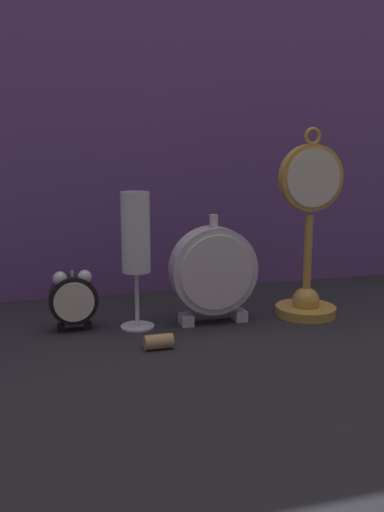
{
  "coord_description": "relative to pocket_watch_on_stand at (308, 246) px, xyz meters",
  "views": [
    {
      "loc": [
        -0.25,
        -0.78,
        0.3
      ],
      "look_at": [
        0.0,
        0.08,
        0.12
      ],
      "focal_mm": 40.0,
      "sensor_mm": 36.0,
      "label": 1
    }
  ],
  "objects": [
    {
      "name": "alarm_clock_twin_bell",
      "position": [
        -0.4,
        0.03,
        -0.07
      ],
      "size": [
        0.08,
        0.03,
        0.1
      ],
      "color": "black",
      "rests_on": "ground_plane"
    },
    {
      "name": "ground_plane",
      "position": [
        -0.21,
        -0.09,
        -0.12
      ],
      "size": [
        4.0,
        4.0,
        0.0
      ],
      "primitive_type": "plane",
      "color": "#232328"
    },
    {
      "name": "fabric_backdrop_drape",
      "position": [
        -0.21,
        0.24,
        0.26
      ],
      "size": [
        1.55,
        0.01,
        0.77
      ],
      "primitive_type": "cube",
      "color": "#6B478E",
      "rests_on": "ground_plane"
    },
    {
      "name": "wine_cork",
      "position": [
        -0.28,
        -0.09,
        -0.11
      ],
      "size": [
        0.04,
        0.02,
        0.02
      ],
      "primitive_type": "cylinder",
      "rotation": [
        0.0,
        1.57,
        0.0
      ],
      "color": "tan",
      "rests_on": "ground_plane"
    },
    {
      "name": "champagne_flute",
      "position": [
        -0.3,
        0.02,
        0.02
      ],
      "size": [
        0.05,
        0.05,
        0.22
      ],
      "color": "silver",
      "rests_on": "ground_plane"
    },
    {
      "name": "pocket_watch_on_stand",
      "position": [
        0.0,
        0.0,
        0.0
      ],
      "size": [
        0.11,
        0.11,
        0.32
      ],
      "color": "gold",
      "rests_on": "ground_plane"
    },
    {
      "name": "mantel_clock_silver",
      "position": [
        -0.17,
        0.0,
        -0.03
      ],
      "size": [
        0.14,
        0.04,
        0.18
      ],
      "color": "silver",
      "rests_on": "ground_plane"
    }
  ]
}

